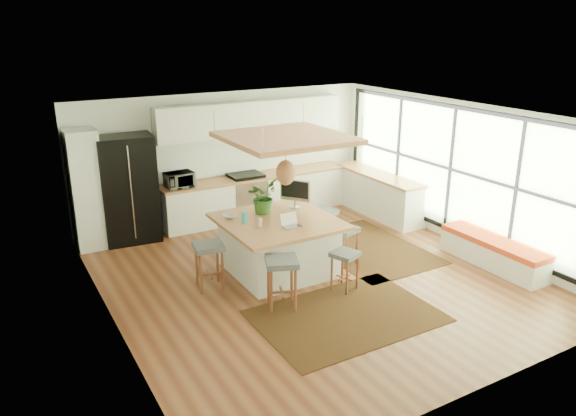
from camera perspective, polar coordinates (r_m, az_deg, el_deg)
floor at (r=9.33m, az=2.61°, el=-7.07°), size 7.00×7.00×0.00m
ceiling at (r=8.51m, az=2.89°, el=9.52°), size 7.00×7.00×0.00m
wall_back at (r=11.81m, az=-6.45°, el=5.37°), size 6.50×0.00×6.50m
wall_front at (r=6.38m, az=20.03°, el=-7.63°), size 6.50×0.00×6.50m
wall_left at (r=7.68m, az=-18.21°, el=-2.92°), size 0.00×7.00×7.00m
wall_right at (r=10.86m, az=17.39°, el=3.43°), size 0.00×7.00×7.00m
window_wall at (r=10.83m, az=17.31°, el=3.67°), size 0.10×6.20×2.60m
pantry at (r=10.77m, az=-20.20°, el=1.76°), size 0.55×0.60×2.25m
back_counter_base at (r=12.00m, az=-3.27°, el=1.16°), size 4.20×0.60×0.88m
back_counter_top at (r=11.87m, az=-3.31°, el=3.28°), size 4.24×0.64×0.05m
backsplash at (r=12.02m, az=-4.00°, el=5.67°), size 4.20×0.02×0.80m
upper_cabinets at (r=11.72m, az=-3.74°, el=9.33°), size 4.20×0.34×0.70m
range at (r=11.88m, az=-4.35°, el=1.25°), size 0.76×0.62×1.00m
right_counter_base at (r=12.29m, az=9.21°, el=1.38°), size 0.60×2.50×0.88m
right_counter_top at (r=12.17m, az=9.32°, el=3.44°), size 0.64×2.54×0.05m
window_bench at (r=10.25m, az=20.49°, el=-4.33°), size 0.52×2.00×0.50m
ceiling_panel at (r=8.82m, az=-0.24°, el=5.57°), size 1.86×1.86×0.80m
rug_near at (r=8.19m, az=6.07°, el=-11.04°), size 2.60×1.80×0.01m
rug_right at (r=10.51m, az=8.20°, el=-4.16°), size 1.80×2.60×0.01m
fridge at (r=10.98m, az=-16.18°, el=1.39°), size 1.10×0.90×2.07m
island at (r=9.34m, az=-1.02°, el=-3.90°), size 1.85×1.85×0.93m
stool_near_left at (r=8.23m, az=-0.65°, el=-8.02°), size 0.60×0.60×0.78m
stool_near_right at (r=8.79m, az=5.89°, el=-6.30°), size 0.49×0.49×0.64m
stool_right_front at (r=9.70m, az=5.88°, el=-3.81°), size 0.50×0.50×0.68m
stool_right_back at (r=10.45m, az=3.72°, el=-2.06°), size 0.54×0.54×0.71m
stool_left_side at (r=8.88m, az=-8.15°, el=-6.11°), size 0.52×0.52×0.76m
laptop at (r=8.81m, az=0.40°, el=-1.23°), size 0.30×0.32×0.22m
monitor at (r=9.69m, az=0.73°, el=1.51°), size 0.50×0.57×0.52m
microwave at (r=11.14m, az=-11.21°, el=3.04°), size 0.57×0.34×0.37m
island_plant at (r=9.45m, az=-2.65°, el=0.87°), size 0.78×0.79×0.46m
island_bowl at (r=9.29m, az=-6.04°, el=-0.87°), size 0.30×0.30×0.06m
island_bottle_0 at (r=8.99m, az=-4.42°, el=-1.05°), size 0.07×0.07×0.19m
island_bottle_1 at (r=8.84m, az=-2.84°, el=-1.37°), size 0.07×0.07×0.19m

